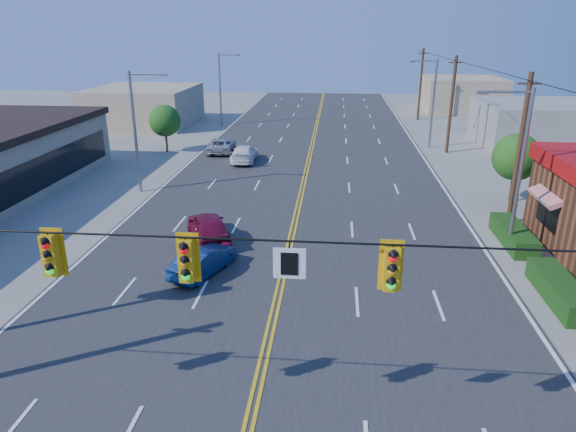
# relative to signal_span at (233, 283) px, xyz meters

# --- Properties ---
(road) EXTENTS (20.00, 120.00, 0.06)m
(road) POSITION_rel_signal_span_xyz_m (0.12, 20.00, -4.86)
(road) COLOR #2D2D30
(road) RESTS_ON ground
(signal_span) EXTENTS (24.32, 0.34, 9.00)m
(signal_span) POSITION_rel_signal_span_xyz_m (0.00, 0.00, 0.00)
(signal_span) COLOR #47301E
(signal_span) RESTS_ON ground
(streetlight_se) EXTENTS (2.55, 0.25, 8.00)m
(streetlight_se) POSITION_rel_signal_span_xyz_m (10.91, 14.00, -0.37)
(streetlight_se) COLOR gray
(streetlight_se) RESTS_ON ground
(streetlight_ne) EXTENTS (2.55, 0.25, 8.00)m
(streetlight_ne) POSITION_rel_signal_span_xyz_m (10.91, 38.00, -0.37)
(streetlight_ne) COLOR gray
(streetlight_ne) RESTS_ON ground
(streetlight_sw) EXTENTS (2.55, 0.25, 8.00)m
(streetlight_sw) POSITION_rel_signal_span_xyz_m (-10.67, 22.00, -0.37)
(streetlight_sw) COLOR gray
(streetlight_sw) RESTS_ON ground
(streetlight_nw) EXTENTS (2.55, 0.25, 8.00)m
(streetlight_nw) POSITION_rel_signal_span_xyz_m (-10.67, 48.00, -0.37)
(streetlight_nw) COLOR gray
(streetlight_nw) RESTS_ON ground
(utility_pole_near) EXTENTS (0.28, 0.28, 8.40)m
(utility_pole_near) POSITION_rel_signal_span_xyz_m (12.32, 18.00, -0.69)
(utility_pole_near) COLOR #47301E
(utility_pole_near) RESTS_ON ground
(utility_pole_mid) EXTENTS (0.28, 0.28, 8.40)m
(utility_pole_mid) POSITION_rel_signal_span_xyz_m (12.32, 36.00, -0.69)
(utility_pole_mid) COLOR #47301E
(utility_pole_mid) RESTS_ON ground
(utility_pole_far) EXTENTS (0.28, 0.28, 8.40)m
(utility_pole_far) POSITION_rel_signal_span_xyz_m (12.32, 54.00, -0.69)
(utility_pole_far) COLOR #47301E
(utility_pole_far) RESTS_ON ground
(tree_kfc_rear) EXTENTS (2.94, 2.94, 4.41)m
(tree_kfc_rear) POSITION_rel_signal_span_xyz_m (13.62, 22.00, -1.95)
(tree_kfc_rear) COLOR #47301E
(tree_kfc_rear) RESTS_ON ground
(tree_west) EXTENTS (2.80, 2.80, 4.20)m
(tree_west) POSITION_rel_signal_span_xyz_m (-12.88, 34.00, -2.09)
(tree_west) COLOR #47301E
(tree_west) RESTS_ON ground
(bld_east_mid) EXTENTS (12.00, 10.00, 4.00)m
(bld_east_mid) POSITION_rel_signal_span_xyz_m (22.12, 40.00, -2.89)
(bld_east_mid) COLOR gray
(bld_east_mid) RESTS_ON ground
(bld_west_far) EXTENTS (11.00, 12.00, 4.20)m
(bld_west_far) POSITION_rel_signal_span_xyz_m (-19.88, 48.00, -2.79)
(bld_west_far) COLOR tan
(bld_west_far) RESTS_ON ground
(bld_east_far) EXTENTS (10.00, 10.00, 4.40)m
(bld_east_far) POSITION_rel_signal_span_xyz_m (19.12, 62.00, -2.69)
(bld_east_far) COLOR tan
(bld_east_far) RESTS_ON ground
(car_magenta) EXTENTS (3.41, 4.78, 1.51)m
(car_magenta) POSITION_rel_signal_span_xyz_m (-4.15, 13.77, -4.13)
(car_magenta) COLOR maroon
(car_magenta) RESTS_ON ground
(car_blue) EXTENTS (2.57, 3.98, 1.24)m
(car_blue) POSITION_rel_signal_span_xyz_m (-3.47, 9.99, -4.27)
(car_blue) COLOR navy
(car_blue) RESTS_ON ground
(car_white) EXTENTS (2.02, 4.72, 1.36)m
(car_white) POSITION_rel_signal_span_xyz_m (-5.22, 30.81, -4.21)
(car_white) COLOR white
(car_white) RESTS_ON ground
(car_silver) EXTENTS (2.38, 4.72, 1.28)m
(car_silver) POSITION_rel_signal_span_xyz_m (-7.85, 33.98, -4.24)
(car_silver) COLOR silver
(car_silver) RESTS_ON ground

